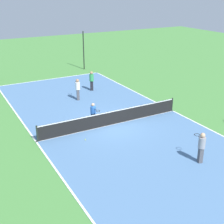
% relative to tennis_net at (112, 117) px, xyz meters
% --- Properties ---
extents(ground_plane, '(80.00, 80.00, 0.00)m').
position_rel_tennis_net_xyz_m(ground_plane, '(0.00, 0.00, -0.52)').
color(ground_plane, '#47843D').
extents(court_surface, '(10.13, 24.71, 0.02)m').
position_rel_tennis_net_xyz_m(court_surface, '(0.00, 0.00, -0.51)').
color(court_surface, '#4C729E').
rests_on(court_surface, ground_plane).
extents(tennis_net, '(9.93, 0.10, 0.99)m').
position_rel_tennis_net_xyz_m(tennis_net, '(0.00, 0.00, 0.00)').
color(tennis_net, black).
rests_on(tennis_net, court_surface).
extents(player_near_blue, '(0.40, 0.95, 1.38)m').
position_rel_tennis_net_xyz_m(player_near_blue, '(-0.95, 0.79, 0.27)').
color(player_near_blue, black).
rests_on(player_near_blue, court_surface).
extents(player_far_green, '(0.47, 0.47, 1.68)m').
position_rel_tennis_net_xyz_m(player_far_green, '(1.97, 7.16, 0.46)').
color(player_far_green, black).
rests_on(player_far_green, court_surface).
extents(player_baseline_gray, '(0.62, 0.99, 1.65)m').
position_rel_tennis_net_xyz_m(player_baseline_gray, '(1.66, -6.26, 0.44)').
color(player_baseline_gray, '#4C4C51').
rests_on(player_baseline_gray, court_surface).
extents(player_near_white, '(0.57, 0.99, 1.71)m').
position_rel_tennis_net_xyz_m(player_near_white, '(-0.03, 5.47, 0.48)').
color(player_near_white, '#4C4C51').
rests_on(player_near_white, court_surface).
extents(tennis_ball_midcourt, '(0.07, 0.07, 0.07)m').
position_rel_tennis_net_xyz_m(tennis_ball_midcourt, '(-2.45, -1.19, -0.47)').
color(tennis_ball_midcourt, '#CCE033').
rests_on(tennis_ball_midcourt, court_surface).
extents(fence_post_back_right, '(0.12, 0.12, 4.04)m').
position_rel_tennis_net_xyz_m(fence_post_back_right, '(4.50, 14.38, 1.50)').
color(fence_post_back_right, black).
rests_on(fence_post_back_right, ground_plane).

